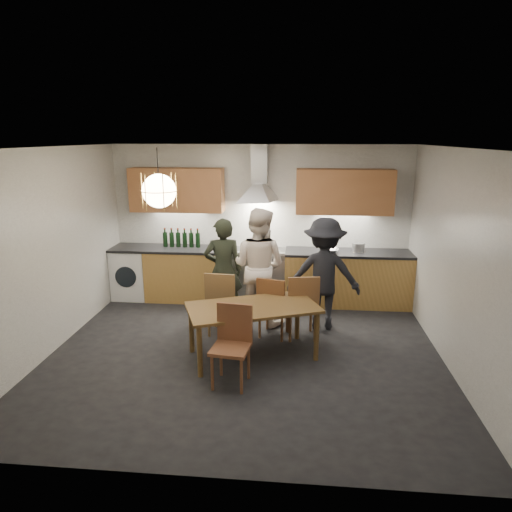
# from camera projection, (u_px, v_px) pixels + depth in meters

# --- Properties ---
(ground) EXTENTS (5.00, 5.00, 0.00)m
(ground) POSITION_uv_depth(u_px,v_px,m) (245.00, 353.00, 5.92)
(ground) COLOR black
(ground) RESTS_ON ground
(room_shell) EXTENTS (5.02, 4.52, 2.61)m
(room_shell) POSITION_uv_depth(u_px,v_px,m) (244.00, 224.00, 5.49)
(room_shell) COLOR white
(room_shell) RESTS_ON ground
(counter_run) EXTENTS (5.00, 0.62, 0.90)m
(counter_run) POSITION_uv_depth(u_px,v_px,m) (260.00, 276.00, 7.68)
(counter_run) COLOR tan
(counter_run) RESTS_ON ground
(range_stove) EXTENTS (0.90, 0.60, 0.92)m
(range_stove) POSITION_uv_depth(u_px,v_px,m) (258.00, 276.00, 7.68)
(range_stove) COLOR silver
(range_stove) RESTS_ON ground
(wall_fixtures) EXTENTS (4.30, 0.54, 1.10)m
(wall_fixtures) POSITION_uv_depth(u_px,v_px,m) (259.00, 190.00, 7.43)
(wall_fixtures) COLOR #B97847
(wall_fixtures) RESTS_ON ground
(pendant_lamp) EXTENTS (0.43, 0.43, 0.70)m
(pendant_lamp) POSITION_uv_depth(u_px,v_px,m) (159.00, 191.00, 5.38)
(pendant_lamp) COLOR black
(pendant_lamp) RESTS_ON ground
(dining_table) EXTENTS (1.79, 1.33, 0.68)m
(dining_table) POSITION_uv_depth(u_px,v_px,m) (253.00, 312.00, 5.69)
(dining_table) COLOR brown
(dining_table) RESTS_ON ground
(chair_back_left) EXTENTS (0.45, 0.45, 0.93)m
(chair_back_left) POSITION_uv_depth(u_px,v_px,m) (222.00, 299.00, 6.32)
(chair_back_left) COLOR brown
(chair_back_left) RESTS_ON ground
(chair_back_mid) EXTENTS (0.49, 0.49, 0.88)m
(chair_back_mid) POSITION_uv_depth(u_px,v_px,m) (273.00, 304.00, 6.25)
(chair_back_mid) COLOR brown
(chair_back_mid) RESTS_ON ground
(chair_back_right) EXTENTS (0.48, 0.48, 0.93)m
(chair_back_right) POSITION_uv_depth(u_px,v_px,m) (302.00, 303.00, 6.19)
(chair_back_right) COLOR brown
(chair_back_right) RESTS_ON ground
(chair_front) EXTENTS (0.46, 0.46, 0.91)m
(chair_front) POSITION_uv_depth(u_px,v_px,m) (232.00, 339.00, 5.12)
(chair_front) COLOR brown
(chair_front) RESTS_ON ground
(person_left) EXTENTS (0.63, 0.48, 1.57)m
(person_left) POSITION_uv_depth(u_px,v_px,m) (223.00, 270.00, 6.81)
(person_left) COLOR black
(person_left) RESTS_ON ground
(person_mid) EXTENTS (1.02, 0.91, 1.73)m
(person_mid) POSITION_uv_depth(u_px,v_px,m) (258.00, 266.00, 6.73)
(person_mid) COLOR silver
(person_mid) RESTS_ON ground
(person_right) EXTENTS (1.08, 0.67, 1.63)m
(person_right) POSITION_uv_depth(u_px,v_px,m) (324.00, 274.00, 6.54)
(person_right) COLOR black
(person_right) RESTS_ON ground
(mixing_bowl) EXTENTS (0.29, 0.29, 0.07)m
(mixing_bowl) POSITION_uv_depth(u_px,v_px,m) (330.00, 251.00, 7.38)
(mixing_bowl) COLOR silver
(mixing_bowl) RESTS_ON counter_run
(stock_pot) EXTENTS (0.26, 0.26, 0.14)m
(stock_pot) POSITION_uv_depth(u_px,v_px,m) (358.00, 248.00, 7.42)
(stock_pot) COLOR #AAA9AD
(stock_pot) RESTS_ON counter_run
(wine_bottles) EXTENTS (0.64, 0.08, 0.32)m
(wine_bottles) POSITION_uv_depth(u_px,v_px,m) (181.00, 238.00, 7.72)
(wine_bottles) COLOR black
(wine_bottles) RESTS_ON counter_run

